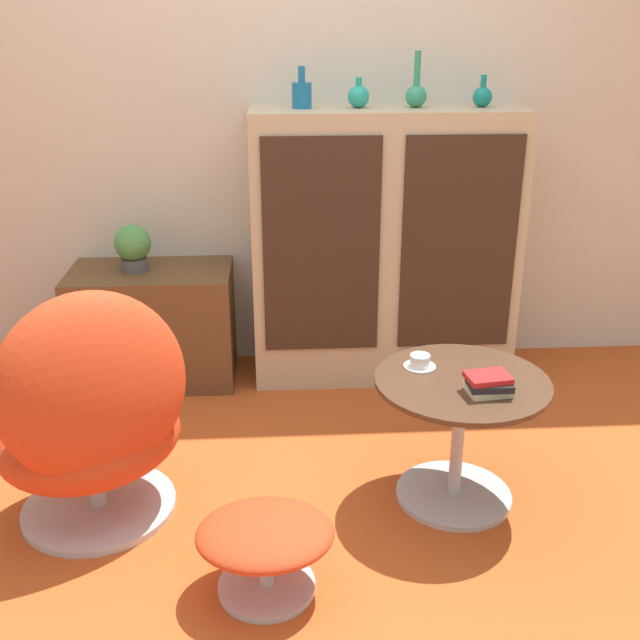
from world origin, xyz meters
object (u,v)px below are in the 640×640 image
at_px(sideboard, 384,247).
at_px(vase_inner_right, 416,93).
at_px(egg_chair, 92,416).
at_px(tv_console, 154,325).
at_px(book_stack, 489,384).
at_px(ottoman, 265,541).
at_px(coffee_table, 459,424).
at_px(vase_inner_left, 359,96).
at_px(vase_rightmost, 482,96).
at_px(teacup, 420,362).
at_px(potted_plant, 133,246).
at_px(vase_leftmost, 302,94).

relative_size(sideboard, vase_inner_right, 5.38).
bearing_deg(egg_chair, tv_console, 88.18).
relative_size(egg_chair, book_stack, 5.51).
bearing_deg(egg_chair, ottoman, -34.50).
distance_m(sideboard, coffee_table, 1.11).
bearing_deg(vase_inner_left, vase_rightmost, 0.00).
relative_size(tv_console, teacup, 6.54).
bearing_deg(egg_chair, teacup, 7.54).
distance_m(tv_console, potted_plant, 0.39).
relative_size(tv_console, ottoman, 1.79).
bearing_deg(vase_rightmost, potted_plant, -179.36).
xyz_separation_m(vase_inner_left, teacup, (0.12, -0.96, -0.80)).
bearing_deg(sideboard, vase_leftmost, 179.40).
height_order(coffee_table, vase_leftmost, vase_leftmost).
distance_m(sideboard, vase_leftmost, 0.77).
relative_size(vase_rightmost, book_stack, 0.86).
bearing_deg(egg_chair, vase_inner_left, 48.60).
relative_size(tv_console, egg_chair, 0.86).
relative_size(ottoman, teacup, 3.65).
bearing_deg(tv_console, vase_inner_right, 0.85).
xyz_separation_m(tv_console, teacup, (1.06, -0.94, 0.22)).
bearing_deg(vase_inner_left, teacup, -82.73).
height_order(ottoman, book_stack, book_stack).
distance_m(coffee_table, vase_rightmost, 1.47).
bearing_deg(teacup, vase_leftmost, 110.74).
bearing_deg(ottoman, book_stack, 23.85).
distance_m(egg_chair, vase_inner_right, 1.87).
distance_m(tv_console, vase_inner_right, 1.57).
xyz_separation_m(egg_chair, vase_rightmost, (1.50, 1.10, 0.89)).
xyz_separation_m(tv_console, vase_inner_left, (0.94, 0.02, 1.02)).
bearing_deg(tv_console, book_stack, -42.69).
relative_size(sideboard, vase_rightmost, 9.35).
bearing_deg(vase_leftmost, egg_chair, -123.57).
xyz_separation_m(tv_console, vase_leftmost, (0.70, 0.02, 1.03)).
bearing_deg(vase_inner_left, vase_inner_right, 0.00).
bearing_deg(teacup, vase_inner_left, 97.27).
height_order(sideboard, teacup, sideboard).
relative_size(sideboard, tv_console, 1.69).
bearing_deg(teacup, vase_rightmost, 66.78).
relative_size(ottoman, vase_inner_right, 1.77).
bearing_deg(vase_inner_right, vase_rightmost, 0.00).
height_order(ottoman, vase_rightmost, vase_rightmost).
height_order(vase_inner_left, vase_inner_right, vase_inner_right).
xyz_separation_m(sideboard, tv_console, (-1.06, -0.01, -0.35)).
bearing_deg(sideboard, potted_plant, -179.33).
relative_size(coffee_table, vase_inner_left, 4.72).
bearing_deg(coffee_table, tv_console, 138.67).
relative_size(sideboard, book_stack, 8.04).
height_order(tv_console, egg_chair, egg_chair).
bearing_deg(sideboard, vase_inner_right, 1.87).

